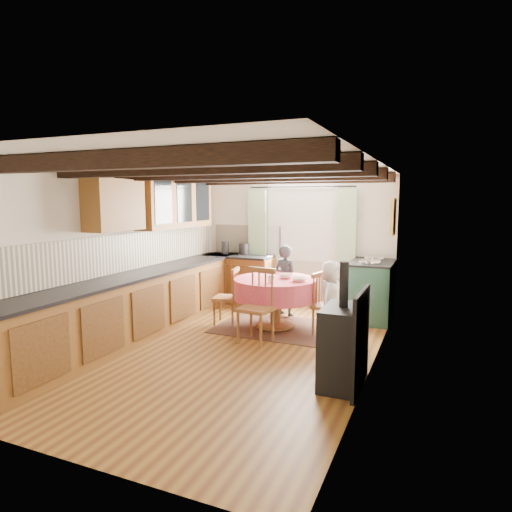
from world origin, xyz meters
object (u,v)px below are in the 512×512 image
at_px(chair_near, 256,306).
at_px(chair_left, 226,296).
at_px(cast_iron_stove, 343,325).
at_px(child_far, 286,280).
at_px(aga_range, 371,290).
at_px(cup, 271,279).
at_px(dining_table, 275,303).
at_px(child_right, 331,298).
at_px(chair_right, 328,304).

xyz_separation_m(chair_near, chair_left, (-0.80, 0.67, -0.06)).
xyz_separation_m(cast_iron_stove, child_far, (-1.49, 2.46, -0.06)).
height_order(aga_range, cup, aga_range).
distance_m(chair_left, child_far, 1.11).
bearing_deg(chair_left, child_far, 128.92).
relative_size(chair_near, child_far, 0.85).
xyz_separation_m(dining_table, chair_left, (-0.80, -0.09, 0.07)).
height_order(dining_table, chair_near, chair_near).
height_order(aga_range, child_right, child_right).
bearing_deg(dining_table, child_far, 97.10).
height_order(cast_iron_stove, child_right, cast_iron_stove).
bearing_deg(cup, chair_right, 20.08).
xyz_separation_m(chair_right, aga_range, (0.46, 1.10, 0.04)).
bearing_deg(chair_left, child_right, 82.41).
xyz_separation_m(dining_table, child_right, (0.86, 0.00, 0.16)).
bearing_deg(chair_near, chair_right, 49.83).
xyz_separation_m(dining_table, child_far, (-0.09, 0.75, 0.22)).
distance_m(dining_table, chair_near, 0.78).
relative_size(aga_range, cast_iron_stove, 0.80).
distance_m(dining_table, child_right, 0.88).
height_order(dining_table, chair_left, chair_left).
bearing_deg(dining_table, aga_range, 40.01).
distance_m(chair_right, aga_range, 1.20).
bearing_deg(child_far, dining_table, 116.61).
height_order(chair_right, child_right, child_right).
xyz_separation_m(child_far, cup, (0.14, -1.06, 0.21)).
bearing_deg(child_right, cup, 120.50).
relative_size(chair_near, chair_right, 1.13).
bearing_deg(chair_left, chair_right, 81.50).
bearing_deg(chair_right, chair_near, 143.64).
height_order(chair_near, cast_iron_stove, cast_iron_stove).
bearing_deg(cast_iron_stove, dining_table, 129.21).
height_order(chair_left, child_right, child_right).
bearing_deg(cup, chair_near, -95.76).
xyz_separation_m(chair_near, aga_range, (1.29, 1.85, -0.02)).
bearing_deg(cup, dining_table, 98.06).
relative_size(chair_right, cast_iron_stove, 0.68).
relative_size(dining_table, child_right, 1.17).
xyz_separation_m(chair_left, chair_right, (1.63, 0.07, 0.00)).
bearing_deg(aga_range, child_far, -166.55).
distance_m(chair_near, cup, 0.55).
bearing_deg(child_right, aga_range, -12.00).
height_order(chair_near, aga_range, chair_near).
height_order(chair_near, child_right, child_right).
distance_m(cast_iron_stove, cup, 1.95).
bearing_deg(aga_range, child_right, -111.53).
xyz_separation_m(chair_right, cast_iron_stove, (0.57, -1.69, 0.21)).
bearing_deg(dining_table, chair_near, -90.18).
bearing_deg(dining_table, cup, -81.94).
bearing_deg(aga_range, dining_table, -139.99).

